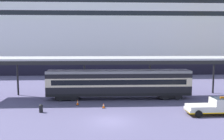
{
  "coord_description": "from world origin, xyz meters",
  "views": [
    {
      "loc": [
        -0.98,
        -24.85,
        8.14
      ],
      "look_at": [
        0.48,
        7.03,
        4.5
      ],
      "focal_mm": 39.95,
      "sensor_mm": 36.0,
      "label": 1
    }
  ],
  "objects": [
    {
      "name": "traffic_cone_mid",
      "position": [
        -3.99,
        6.7,
        0.35
      ],
      "size": [
        0.36,
        0.36,
        0.71
      ],
      "color": "black",
      "rests_on": "ground"
    },
    {
      "name": "train_carriage",
      "position": [
        1.59,
        10.03,
        2.3
      ],
      "size": [
        20.19,
        2.81,
        4.11
      ],
      "color": "black",
      "rests_on": "ground"
    },
    {
      "name": "platform_canopy",
      "position": [
        1.59,
        10.43,
        5.68
      ],
      "size": [
        40.52,
        6.16,
        5.9
      ],
      "color": "#B5B5B5",
      "rests_on": "ground"
    },
    {
      "name": "cruise_ship",
      "position": [
        1.03,
        49.89,
        14.44
      ],
      "size": [
        164.97,
        29.21,
        43.01
      ],
      "color": "black",
      "rests_on": "ground"
    },
    {
      "name": "traffic_cone_near",
      "position": [
        -0.64,
        5.03,
        0.32
      ],
      "size": [
        0.36,
        0.36,
        0.66
      ],
      "color": "black",
      "rests_on": "ground"
    },
    {
      "name": "ground_plane",
      "position": [
        0.0,
        0.0,
        0.0
      ],
      "size": [
        400.0,
        400.0,
        0.0
      ],
      "primitive_type": "plane",
      "color": "#575278"
    },
    {
      "name": "quay_bollard",
      "position": [
        -7.91,
        3.56,
        0.52
      ],
      "size": [
        0.48,
        0.48,
        0.96
      ],
      "color": "black",
      "rests_on": "ground"
    },
    {
      "name": "service_truck",
      "position": [
        11.67,
        1.8,
        0.99
      ],
      "size": [
        5.25,
        2.36,
        2.02
      ],
      "color": "silver",
      "rests_on": "ground"
    }
  ]
}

